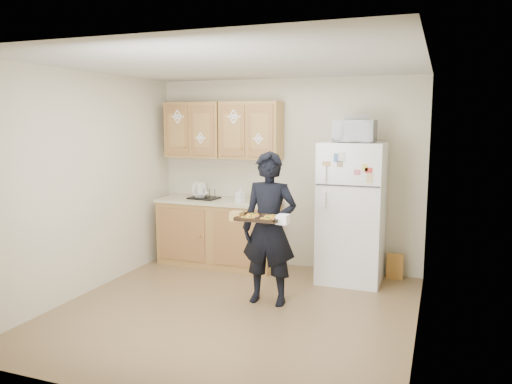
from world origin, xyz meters
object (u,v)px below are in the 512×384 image
Objects in this scene: refrigerator at (352,212)px; baking_tray at (259,219)px; microwave at (355,131)px; dish_rack at (204,193)px; person at (269,229)px.

baking_tray is at bearing -116.75° from refrigerator.
dish_rack is at bearing 178.73° from microwave.
microwave is at bearing -71.13° from refrigerator.
person is 1.60m from microwave.
refrigerator is 4.45× the size of dish_rack.
baking_tray is at bearing -46.93° from dish_rack.
refrigerator is 1.54m from baking_tray.
person is at bearing -122.76° from refrigerator.
baking_tray is at bearing -90.67° from person.
person is 4.29× the size of dish_rack.
dish_rack is at bearing 139.58° from person.
baking_tray is 1.73m from microwave.
microwave is at bearing -2.56° from dish_rack.
microwave reaches higher than dish_rack.
person reaches higher than dish_rack.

